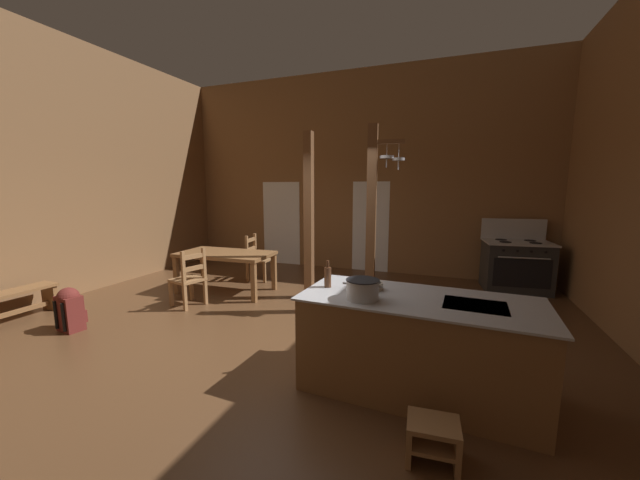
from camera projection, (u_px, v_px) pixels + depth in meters
The scene contains 17 objects.
ground_plane at pixel (272, 339), 4.53m from camera, with size 9.06×8.77×0.10m, color brown.
wall_back at pixel (354, 173), 7.94m from camera, with size 9.06×0.14×4.49m, color brown.
wall_left at pixel (41, 167), 5.65m from camera, with size 0.14×8.77×4.49m, color brown.
glazed_door_back_left at pixel (281, 223), 8.70m from camera, with size 1.00×0.01×2.05m, color white.
glazed_panel_back_right at pixel (370, 227), 7.91m from camera, with size 0.84×0.01×2.05m, color white.
kitchen_island at pixel (417, 345), 3.25m from camera, with size 2.21×1.07×0.92m.
stove_range at pixel (516, 265), 6.47m from camera, with size 1.22×0.93×1.32m.
support_post_with_pot_rack at pixel (373, 215), 5.22m from camera, with size 0.55×0.23×2.84m.
support_post_center at pixel (309, 217), 5.90m from camera, with size 0.14×0.14×2.84m.
step_stool at pixel (433, 438), 2.44m from camera, with size 0.38×0.31×0.30m.
dining_table at pixel (225, 257), 6.36m from camera, with size 1.74×0.97×0.74m.
ladderback_chair_near_window at pixel (257, 258), 7.22m from camera, with size 0.48×0.48×0.95m.
ladderback_chair_by_post at pixel (190, 279), 5.61m from camera, with size 0.54×0.54×0.95m.
backpack at pixel (70, 308), 4.67m from camera, with size 0.35×0.33×0.60m.
stockpot_on_counter at pixel (363, 289), 3.14m from camera, with size 0.37×0.30×0.18m.
mixing_bowl_on_counter at pixel (372, 286), 3.45m from camera, with size 0.21×0.21×0.07m.
bottle_tall_on_counter at pixel (328, 277), 3.52m from camera, with size 0.07×0.07×0.28m.
Camera 1 is at (2.10, -3.79, 1.93)m, focal length 19.44 mm.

